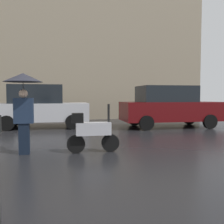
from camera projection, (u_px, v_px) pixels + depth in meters
name	position (u px, v px, depth m)	size (l,w,h in m)	color
pedestrian_with_umbrella	(23.00, 92.00, 6.20)	(0.93, 0.93, 1.99)	black
parked_scooter	(92.00, 131.00, 6.46)	(1.34, 0.32, 1.23)	black
parked_car_left	(169.00, 106.00, 11.84)	(4.53, 2.06, 1.91)	#590C0F
parked_car_right	(40.00, 106.00, 11.67)	(4.18, 2.03, 1.95)	silver
building_block	(55.00, 26.00, 16.50)	(19.03, 2.94, 12.01)	gray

